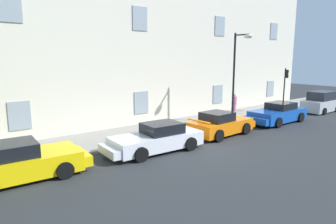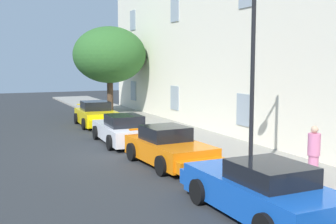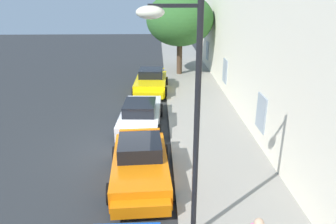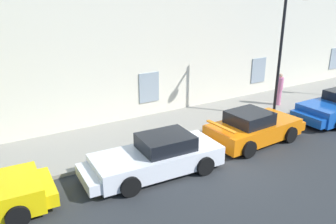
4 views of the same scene
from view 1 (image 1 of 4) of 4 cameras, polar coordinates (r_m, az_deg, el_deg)
ground_plane at (r=15.91m, az=6.64°, el=-6.39°), size 80.00×80.00×0.00m
sidewalk at (r=18.87m, az=-2.00°, el=-3.43°), size 60.00×3.79×0.14m
building_facade at (r=21.80m, az=-8.60°, el=14.08°), size 37.67×4.86×12.01m
sportscar_red_lead at (r=12.80m, az=-25.51°, el=-8.63°), size 4.62×2.38×1.46m
sportscar_yellow_flank at (r=14.66m, az=-2.75°, el=-5.31°), size 5.09×2.26×1.39m
sportscar_white_middle at (r=18.17m, az=10.26°, el=-2.34°), size 4.58×2.31×1.42m
sportscar_tail_end at (r=22.44m, az=20.12°, el=-0.38°), size 5.09×2.17×1.42m
hatchback_parked at (r=28.53m, az=27.38°, el=1.61°), size 3.91×1.89×1.77m
traffic_light at (r=26.20m, az=21.66°, el=5.33°), size 0.22×0.36×3.60m
street_lamp at (r=20.64m, az=13.52°, el=9.33°), size 0.44×1.42×6.07m
pedestrian_admiring at (r=23.13m, az=12.60°, el=1.37°), size 0.51×0.51×1.78m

